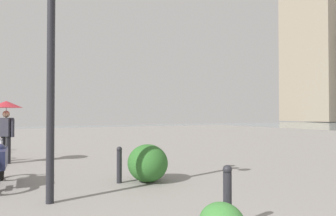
{
  "coord_description": "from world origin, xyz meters",
  "views": [
    {
      "loc": [
        -1.03,
        1.65,
        1.6
      ],
      "look_at": [
        9.67,
        -3.79,
        1.84
      ],
      "focal_mm": 32.72,
      "sensor_mm": 36.0,
      "label": 1
    }
  ],
  "objects_px": {
    "bollard_near": "(227,196)",
    "bollard_mid": "(119,164)",
    "pedestrian": "(6,114)",
    "lamppost": "(51,41)"
  },
  "relations": [
    {
      "from": "bollard_near",
      "to": "bollard_mid",
      "type": "relative_size",
      "value": 1.05
    },
    {
      "from": "pedestrian",
      "to": "bollard_mid",
      "type": "height_order",
      "value": "pedestrian"
    },
    {
      "from": "pedestrian",
      "to": "bollard_near",
      "type": "relative_size",
      "value": 2.28
    },
    {
      "from": "lamppost",
      "to": "bollard_near",
      "type": "height_order",
      "value": "lamppost"
    },
    {
      "from": "lamppost",
      "to": "bollard_mid",
      "type": "height_order",
      "value": "lamppost"
    },
    {
      "from": "pedestrian",
      "to": "bollard_near",
      "type": "bearing_deg",
      "value": -159.7
    },
    {
      "from": "pedestrian",
      "to": "bollard_near",
      "type": "distance_m",
      "value": 8.36
    },
    {
      "from": "pedestrian",
      "to": "lamppost",
      "type": "bearing_deg",
      "value": -171.5
    },
    {
      "from": "pedestrian",
      "to": "bollard_near",
      "type": "height_order",
      "value": "pedestrian"
    },
    {
      "from": "bollard_mid",
      "to": "lamppost",
      "type": "bearing_deg",
      "value": 121.61
    }
  ]
}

